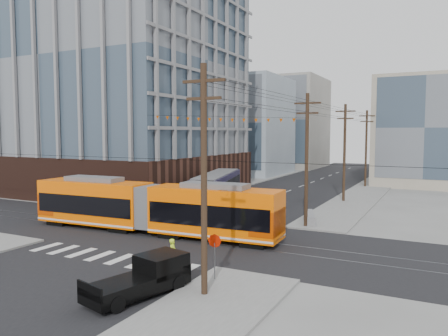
# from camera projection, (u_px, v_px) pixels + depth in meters

# --- Properties ---
(ground) EXTENTS (160.00, 160.00, 0.00)m
(ground) POSITION_uv_depth(u_px,v_px,m) (140.00, 247.00, 30.02)
(ground) COLOR slate
(office_building) EXTENTS (30.00, 25.00, 28.60)m
(office_building) POSITION_uv_depth(u_px,v_px,m) (113.00, 85.00, 59.22)
(office_building) COLOR #381E16
(office_building) RESTS_ON ground
(bg_bldg_nw_near) EXTENTS (18.00, 16.00, 18.00)m
(bg_bldg_nw_near) POSITION_uv_depth(u_px,v_px,m) (237.00, 126.00, 83.19)
(bg_bldg_nw_near) COLOR #8C99A5
(bg_bldg_nw_near) RESTS_ON ground
(bg_bldg_ne_near) EXTENTS (14.00, 14.00, 16.00)m
(bg_bldg_ne_near) POSITION_uv_depth(u_px,v_px,m) (426.00, 131.00, 64.86)
(bg_bldg_ne_near) COLOR gray
(bg_bldg_ne_near) RESTS_ON ground
(bg_bldg_nw_far) EXTENTS (16.00, 18.00, 20.00)m
(bg_bldg_nw_far) POSITION_uv_depth(u_px,v_px,m) (286.00, 123.00, 99.54)
(bg_bldg_nw_far) COLOR gray
(bg_bldg_nw_far) RESTS_ON ground
(bg_bldg_ne_far) EXTENTS (16.00, 16.00, 14.00)m
(bg_bldg_ne_far) POSITION_uv_depth(u_px,v_px,m) (442.00, 137.00, 81.82)
(bg_bldg_ne_far) COLOR #8C99A5
(bg_bldg_ne_far) RESTS_ON ground
(utility_pole_near) EXTENTS (0.30, 0.30, 11.00)m
(utility_pole_near) POSITION_uv_depth(u_px,v_px,m) (204.00, 182.00, 20.42)
(utility_pole_near) COLOR black
(utility_pole_near) RESTS_ON ground
(utility_pole_far) EXTENTS (0.30, 0.30, 11.00)m
(utility_pole_far) POSITION_uv_depth(u_px,v_px,m) (380.00, 146.00, 75.55)
(utility_pole_far) COLOR black
(utility_pole_far) RESTS_ON ground
(streetcar) EXTENTS (21.01, 3.89, 4.03)m
(streetcar) POSITION_uv_depth(u_px,v_px,m) (151.00, 207.00, 33.97)
(streetcar) COLOR #FF6000
(streetcar) RESTS_ON ground
(city_bus) EXTENTS (5.99, 13.10, 3.63)m
(city_bus) POSITION_uv_depth(u_px,v_px,m) (217.00, 189.00, 46.41)
(city_bus) COLOR black
(city_bus) RESTS_ON ground
(pickup_truck) EXTENTS (3.13, 5.56, 1.78)m
(pickup_truck) POSITION_uv_depth(u_px,v_px,m) (138.00, 278.00, 20.77)
(pickup_truck) COLOR black
(pickup_truck) RESTS_ON ground
(parked_car_silver) EXTENTS (2.75, 5.05, 1.58)m
(parked_car_silver) POSITION_uv_depth(u_px,v_px,m) (184.00, 200.00, 45.31)
(parked_car_silver) COLOR #9596A0
(parked_car_silver) RESTS_ON ground
(parked_car_white) EXTENTS (2.91, 4.74, 1.28)m
(parked_car_white) POSITION_uv_depth(u_px,v_px,m) (188.00, 200.00, 46.93)
(parked_car_white) COLOR beige
(parked_car_white) RESTS_ON ground
(parked_car_grey) EXTENTS (2.52, 4.44, 1.17)m
(parked_car_grey) POSITION_uv_depth(u_px,v_px,m) (230.00, 190.00, 54.84)
(parked_car_grey) COLOR #545454
(parked_car_grey) RESTS_ON ground
(pedestrian) EXTENTS (0.57, 0.71, 1.71)m
(pedestrian) POSITION_uv_depth(u_px,v_px,m) (173.00, 253.00, 25.24)
(pedestrian) COLOR #CEF527
(pedestrian) RESTS_ON ground
(stop_sign) EXTENTS (0.81, 0.81, 2.38)m
(stop_sign) POSITION_uv_depth(u_px,v_px,m) (215.00, 260.00, 22.85)
(stop_sign) COLOR #AC1400
(stop_sign) RESTS_ON ground
(jersey_barrier) EXTENTS (2.33, 4.42, 0.87)m
(jersey_barrier) POSITION_uv_depth(u_px,v_px,m) (310.00, 218.00, 37.77)
(jersey_barrier) COLOR slate
(jersey_barrier) RESTS_ON ground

